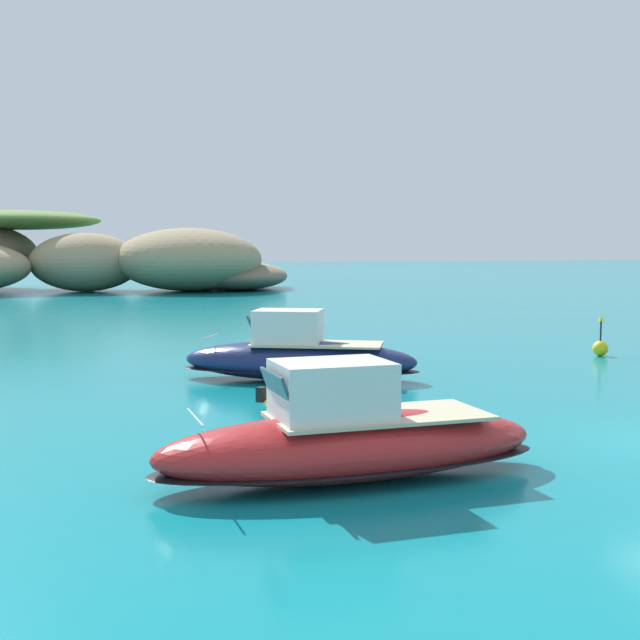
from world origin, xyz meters
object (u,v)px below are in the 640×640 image
(motorboat_navy, at_px, (299,357))
(channel_buoy, at_px, (600,347))
(motorboat_red, at_px, (349,440))
(islet_small, at_px, (204,265))
(dinghy_tender, at_px, (311,407))

(motorboat_navy, bearing_deg, channel_buoy, 7.54)
(motorboat_navy, distance_m, channel_buoy, 12.14)
(motorboat_red, distance_m, channel_buoy, 18.74)
(motorboat_red, bearing_deg, islet_small, 80.77)
(motorboat_red, xyz_separation_m, motorboat_navy, (2.43, 10.33, 0.02))
(motorboat_red, height_order, channel_buoy, motorboat_red)
(islet_small, bearing_deg, dinghy_tender, -99.00)
(motorboat_red, height_order, dinghy_tender, motorboat_red)
(islet_small, relative_size, motorboat_navy, 2.83)
(motorboat_navy, relative_size, channel_buoy, 4.92)
(dinghy_tender, relative_size, channel_buoy, 1.81)
(motorboat_navy, distance_m, dinghy_tender, 5.34)
(motorboat_navy, xyz_separation_m, dinghy_tender, (-1.36, -5.15, -0.48))
(motorboat_red, distance_m, motorboat_navy, 10.61)
(motorboat_navy, height_order, dinghy_tender, motorboat_navy)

